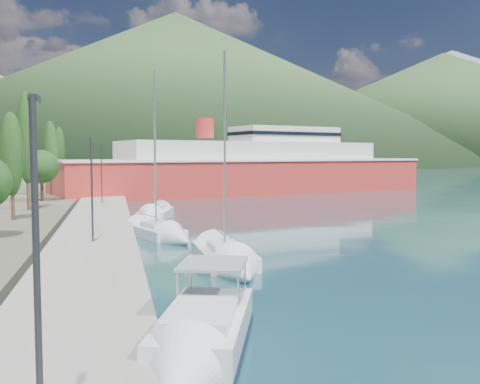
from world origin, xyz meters
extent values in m
plane|color=#183F49|center=(0.00, 120.00, 0.00)|extent=(1400.00, 1400.00, 0.00)
cube|color=gray|center=(-9.00, 26.00, 0.40)|extent=(5.00, 88.00, 0.80)
cone|color=slate|center=(80.00, 680.00, 90.00)|extent=(760.00, 760.00, 180.00)
cone|color=slate|center=(420.00, 600.00, 70.00)|extent=(640.00, 640.00, 140.00)
cone|color=#33512A|center=(40.00, 400.00, 57.50)|extent=(480.00, 480.00, 115.00)
cone|color=#33512A|center=(260.00, 380.00, 45.00)|extent=(420.00, 420.00, 90.00)
cylinder|color=#47301E|center=(-15.54, 26.16, 1.63)|extent=(0.30, 0.30, 1.87)
ellipsoid|color=#1E4217|center=(-15.54, 26.16, 5.88)|extent=(1.80, 1.80, 6.63)
cylinder|color=#47301E|center=(-15.54, 33.95, 1.90)|extent=(0.30, 0.30, 2.41)
ellipsoid|color=#1E4217|center=(-15.54, 33.95, 7.38)|extent=(1.80, 1.80, 8.54)
cylinder|color=#47301E|center=(-15.54, 43.70, 1.86)|extent=(0.36, 0.36, 2.33)
sphere|color=#1E4217|center=(-15.54, 43.70, 4.52)|extent=(3.72, 3.72, 3.72)
cylinder|color=#47301E|center=(-15.54, 52.90, 1.73)|extent=(0.30, 0.30, 2.07)
ellipsoid|color=#1E4217|center=(-15.54, 52.90, 6.43)|extent=(1.80, 1.80, 7.33)
cylinder|color=#47301E|center=(-15.54, 64.02, 1.71)|extent=(0.30, 0.30, 2.02)
ellipsoid|color=#1E4217|center=(-15.54, 64.02, 6.30)|extent=(1.80, 1.80, 7.16)
cylinder|color=#2D2D33|center=(-9.00, -9.45, 3.80)|extent=(0.12, 0.12, 6.00)
cube|color=#2D2D33|center=(-9.00, -9.20, 6.80)|extent=(0.15, 0.50, 0.12)
cylinder|color=#2D2D33|center=(-9.00, 13.34, 3.80)|extent=(0.12, 0.12, 6.00)
cube|color=#2D2D33|center=(-9.00, 13.59, 6.80)|extent=(0.15, 0.50, 0.12)
cylinder|color=#2D2D33|center=(-9.00, 38.60, 3.80)|extent=(0.12, 0.12, 6.00)
cube|color=#2D2D33|center=(-9.00, 38.85, 6.80)|extent=(0.15, 0.50, 0.12)
cube|color=black|center=(-5.15, -3.29, -0.05)|extent=(3.87, 6.06, 0.64)
cube|color=silver|center=(-5.15, -3.29, 0.68)|extent=(4.19, 6.41, 1.00)
cube|color=black|center=(-5.15, -3.29, 0.23)|extent=(4.25, 6.49, 0.20)
cube|color=silver|center=(-5.39, -3.97, 1.32)|extent=(2.74, 3.37, 0.36)
cube|color=gray|center=(-4.63, -1.78, 2.32)|extent=(2.78, 3.02, 0.09)
cube|color=silver|center=(-2.02, 9.37, 0.28)|extent=(2.64, 6.27, 1.00)
cube|color=silver|center=(-2.02, 8.95, 0.94)|extent=(1.56, 2.51, 0.39)
cylinder|color=silver|center=(-2.02, 8.95, 6.04)|extent=(0.12, 0.12, 10.53)
cone|color=silver|center=(-1.97, 5.38, 0.28)|extent=(2.59, 2.94, 2.55)
cube|color=silver|center=(-5.02, 19.86, 0.25)|extent=(4.32, 6.79, 0.90)
cube|color=silver|center=(-4.87, 19.46, 0.85)|extent=(2.16, 2.87, 0.35)
cylinder|color=silver|center=(-4.87, 19.46, 6.21)|extent=(0.12, 0.12, 11.02)
cone|color=silver|center=(-3.64, 16.02, 0.25)|extent=(3.17, 3.58, 2.30)
cube|color=silver|center=(-4.02, 30.88, 0.27)|extent=(3.95, 6.20, 0.98)
cube|color=silver|center=(-4.12, 30.51, 0.93)|extent=(2.06, 2.61, 0.38)
cylinder|color=silver|center=(-4.12, 30.51, 5.69)|extent=(0.12, 0.12, 9.84)
cone|color=silver|center=(-4.99, 27.33, 0.27)|extent=(3.14, 3.25, 2.52)
cube|color=red|center=(12.71, 59.79, 2.20)|extent=(58.99, 28.43, 5.60)
cube|color=silver|center=(12.71, 59.79, 5.00)|extent=(59.49, 28.89, 0.30)
cube|color=silver|center=(12.71, 59.79, 6.20)|extent=(41.20, 21.22, 3.00)
cube|color=silver|center=(18.45, 61.55, 8.90)|extent=(17.71, 11.86, 2.40)
cylinder|color=red|center=(5.06, 57.46, 9.60)|extent=(2.60, 2.60, 2.80)
camera|label=1|loc=(-7.72, -18.74, 5.88)|focal=40.00mm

